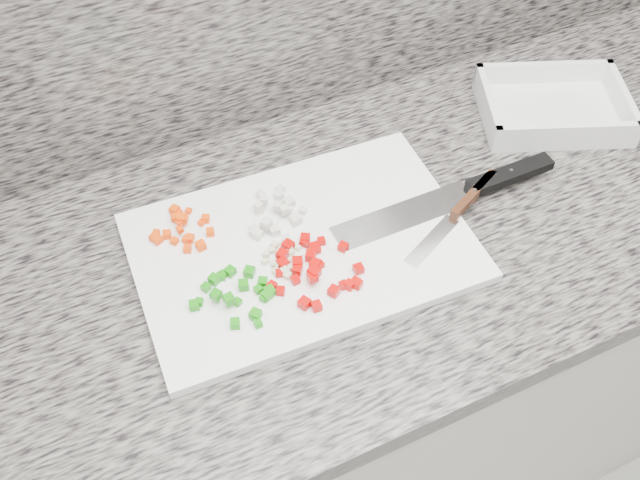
{
  "coord_description": "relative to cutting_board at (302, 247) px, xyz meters",
  "views": [
    {
      "loc": [
        -0.38,
        0.83,
        1.73
      ],
      "look_at": [
        -0.1,
        1.42,
        0.94
      ],
      "focal_mm": 40.0,
      "sensor_mm": 36.0,
      "label": 1
    }
  ],
  "objects": [
    {
      "name": "cabinet",
      "position": [
        0.12,
        0.0,
        -0.48
      ],
      "size": [
        3.92,
        0.62,
        0.86
      ],
      "primitive_type": "cube",
      "color": "silver",
      "rests_on": "ground"
    },
    {
      "name": "countertop",
      "position": [
        0.12,
        0.0,
        -0.03
      ],
      "size": [
        3.96,
        0.64,
        0.04
      ],
      "primitive_type": "cube",
      "color": "#69635C",
      "rests_on": "cabinet"
    },
    {
      "name": "cutting_board",
      "position": [
        0.0,
        0.0,
        0.0
      ],
      "size": [
        0.5,
        0.35,
        0.02
      ],
      "primitive_type": "cube",
      "rotation": [
        0.0,
        0.0,
        -0.05
      ],
      "color": "white",
      "rests_on": "countertop"
    },
    {
      "name": "carrot_pile",
      "position": [
        -0.16,
        0.1,
        0.02
      ],
      "size": [
        0.1,
        0.1,
        0.02
      ],
      "color": "#EE4105",
      "rests_on": "cutting_board"
    },
    {
      "name": "onion_pile",
      "position": [
        -0.02,
        0.06,
        0.02
      ],
      "size": [
        0.1,
        0.11,
        0.02
      ],
      "color": "beige",
      "rests_on": "cutting_board"
    },
    {
      "name": "green_pepper_pile",
      "position": [
        -0.12,
        -0.05,
        0.02
      ],
      "size": [
        0.12,
        0.11,
        0.02
      ],
      "color": "#16830B",
      "rests_on": "cutting_board"
    },
    {
      "name": "red_pepper_pile",
      "position": [
        -0.01,
        -0.05,
        0.02
      ],
      "size": [
        0.14,
        0.13,
        0.02
      ],
      "color": "#BD0502",
      "rests_on": "cutting_board"
    },
    {
      "name": "garlic_pile",
      "position": [
        -0.04,
        -0.02,
        0.01
      ],
      "size": [
        0.06,
        0.07,
        0.01
      ],
      "color": "beige",
      "rests_on": "cutting_board"
    },
    {
      "name": "chef_knife",
      "position": [
        0.29,
        -0.02,
        0.01
      ],
      "size": [
        0.38,
        0.05,
        0.02
      ],
      "rotation": [
        0.0,
        0.0,
        -0.0
      ],
      "color": "silver",
      "rests_on": "cutting_board"
    },
    {
      "name": "paring_knife",
      "position": [
        0.25,
        -0.04,
        0.01
      ],
      "size": [
        0.22,
        0.11,
        0.02
      ],
      "rotation": [
        0.0,
        0.0,
        0.44
      ],
      "color": "silver",
      "rests_on": "cutting_board"
    },
    {
      "name": "tray",
      "position": [
        0.52,
        0.09,
        0.01
      ],
      "size": [
        0.3,
        0.26,
        0.05
      ],
      "rotation": [
        0.0,
        0.0,
        -0.39
      ],
      "color": "silver",
      "rests_on": "countertop"
    }
  ]
}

